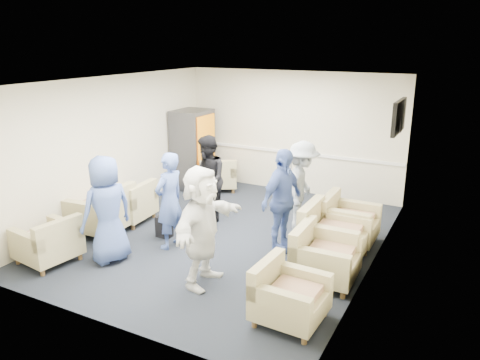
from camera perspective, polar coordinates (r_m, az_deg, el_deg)
The scene contains 25 objects.
floor at distance 8.32m, azimuth -1.60°, elevation -6.88°, with size 6.00×6.00×0.00m, color black.
ceiling at distance 7.65m, azimuth -1.77°, elevation 11.99°, with size 6.00×6.00×0.00m, color white.
back_wall at distance 10.53m, azimuth 6.32°, elevation 5.79°, with size 5.00×0.02×2.70m, color beige.
front_wall at distance 5.58m, azimuth -16.91°, elevation -4.83°, with size 5.00×0.02×2.70m, color beige.
left_wall at distance 9.32m, azimuth -15.26°, elevation 3.87°, with size 0.02×6.00×2.70m, color beige.
right_wall at distance 7.05m, azimuth 16.36°, elevation -0.30°, with size 0.02×6.00×2.70m, color beige.
chair_rail at distance 10.61m, azimuth 6.21°, elevation 3.39°, with size 4.98×0.04×0.06m, color white.
tv at distance 8.65m, azimuth 18.79°, elevation 7.30°, with size 0.10×1.00×0.58m.
armchair_left_near at distance 7.84m, azimuth -22.20°, elevation -7.18°, with size 0.91×0.91×0.64m.
armchair_left_mid at distance 8.68m, azimuth -16.30°, elevation -3.90°, with size 1.00×1.00×0.75m.
armchair_left_far at distance 9.11m, azimuth -13.19°, elevation -2.96°, with size 0.88×0.88×0.66m.
armchair_right_near at distance 5.91m, azimuth 5.68°, elevation -14.03°, with size 0.83×0.83×0.64m.
armchair_right_midnear at distance 6.85m, azimuth 9.96°, elevation -9.42°, with size 0.88×0.88×0.69m.
armchair_right_midfar at distance 7.52m, azimuth 10.92°, elevation -6.76°, with size 0.94×0.94×0.75m.
armchair_right_far at distance 8.15m, azimuth 12.80°, elevation -5.17°, with size 0.88×0.88×0.70m.
armchair_corner at distance 10.75m, azimuth -2.66°, elevation 0.46°, with size 1.11×1.11×0.65m.
vending_machine at distance 10.85m, azimuth -5.74°, elevation 3.74°, with size 0.74×0.86×1.81m.
backpack at distance 8.32m, azimuth -9.24°, elevation -5.37°, with size 0.26×0.19×0.45m.
pillow at distance 7.78m, azimuth -22.33°, elevation -5.99°, with size 0.47×0.35×0.14m, color beige.
person_front_left at distance 7.43m, azimuth -15.92°, elevation -3.49°, with size 0.83×0.54×1.69m, color #445CA3.
person_mid_left at distance 7.72m, azimuth -8.59°, elevation -2.52°, with size 0.59×0.39×1.62m, color #445CA3.
person_back_left at distance 8.76m, azimuth -3.98°, elevation 0.07°, with size 0.80×0.63×1.65m, color black.
person_back_right at distance 8.37m, azimuth 7.53°, elevation -0.85°, with size 1.06×0.61×1.65m, color beige.
person_mid_right at distance 7.56m, azimuth 5.14°, elevation -2.50°, with size 1.00×0.42×1.70m, color #445CA3.
person_front_right at distance 6.49m, azimuth -4.64°, elevation -5.67°, with size 1.60×0.51×1.73m, color white.
Camera 1 is at (3.73, -6.65, 3.33)m, focal length 35.00 mm.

